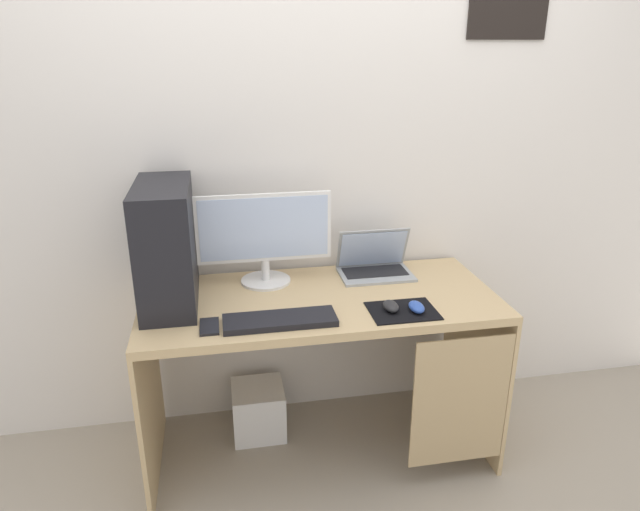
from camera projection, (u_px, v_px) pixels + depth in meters
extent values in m
plane|color=#9E9384|center=(320.00, 446.00, 2.57)|extent=(8.00, 8.00, 0.00)
cube|color=silver|center=(305.00, 148.00, 2.46)|extent=(4.00, 0.04, 2.60)
cube|color=black|center=(509.00, 7.00, 2.39)|extent=(0.36, 0.01, 0.26)
cube|color=tan|center=(320.00, 300.00, 2.32)|extent=(1.45, 0.66, 0.03)
cube|color=tan|center=(150.00, 396.00, 2.33)|extent=(0.02, 0.66, 0.72)
cube|color=tan|center=(474.00, 363.00, 2.57)|extent=(0.02, 0.66, 0.72)
cube|color=tan|center=(460.00, 402.00, 2.23)|extent=(0.40, 0.01, 0.57)
cube|color=black|center=(166.00, 245.00, 2.19)|extent=(0.21, 0.47, 0.48)
cylinder|color=white|center=(266.00, 281.00, 2.45)|extent=(0.21, 0.21, 0.01)
cylinder|color=white|center=(265.00, 269.00, 2.44)|extent=(0.04, 0.04, 0.09)
cube|color=white|center=(264.00, 228.00, 2.36)|extent=(0.57, 0.02, 0.29)
cube|color=#B2C6EA|center=(264.00, 228.00, 2.35)|extent=(0.54, 0.00, 0.26)
cube|color=#9EA3A8|center=(376.00, 274.00, 2.52)|extent=(0.32, 0.21, 0.01)
cube|color=black|center=(375.00, 271.00, 2.53)|extent=(0.28, 0.13, 0.00)
cube|color=#9EA3A8|center=(372.00, 248.00, 2.55)|extent=(0.32, 0.08, 0.20)
cube|color=#ADC1E5|center=(373.00, 249.00, 2.54)|extent=(0.30, 0.07, 0.17)
cube|color=black|center=(280.00, 320.00, 2.09)|extent=(0.42, 0.14, 0.02)
cube|color=black|center=(403.00, 311.00, 2.18)|extent=(0.26, 0.20, 0.00)
ellipsoid|color=#232326|center=(391.00, 306.00, 2.18)|extent=(0.06, 0.10, 0.03)
ellipsoid|color=#2D51B2|center=(416.00, 307.00, 2.17)|extent=(0.06, 0.10, 0.03)
cube|color=black|center=(209.00, 327.00, 2.05)|extent=(0.07, 0.13, 0.01)
cube|color=white|center=(258.00, 410.00, 2.63)|extent=(0.24, 0.24, 0.24)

